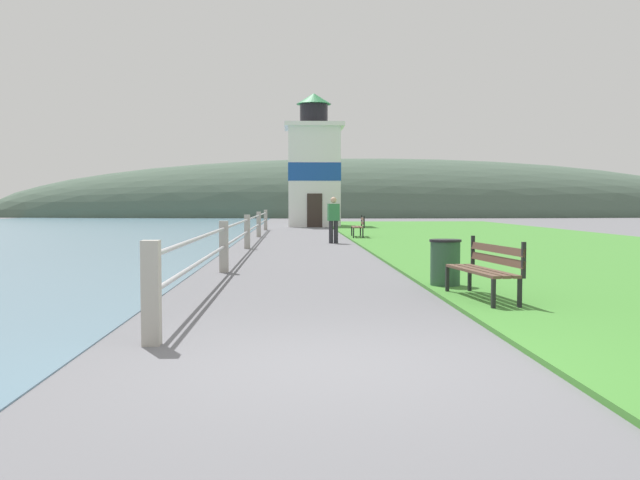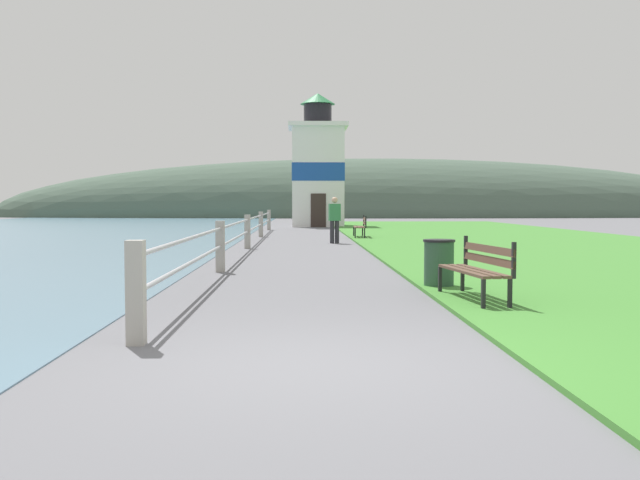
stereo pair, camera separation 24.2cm
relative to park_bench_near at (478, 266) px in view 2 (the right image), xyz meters
name	(u,v)px [view 2 (the right image)]	position (x,y,z in m)	size (l,w,h in m)	color
ground_plane	(312,366)	(-2.48, -3.95, -0.54)	(160.00, 160.00, 0.00)	slate
grass_verge	(526,243)	(5.41, 14.72, -0.51)	(12.00, 56.02, 0.06)	#428433
seawall_railing	(247,228)	(-4.28, 12.42, 0.11)	(0.18, 30.92, 1.08)	#A8A399
park_bench_near	(478,266)	(0.00, 0.00, 0.00)	(0.69, 1.93, 0.94)	brown
park_bench_midway	(361,225)	(-0.11, 18.74, 0.00)	(0.56, 1.94, 0.94)	brown
lighthouse	(318,169)	(-1.53, 33.49, 2.98)	(3.57, 3.57, 8.12)	white
person_strolling	(335,218)	(-1.37, 15.26, 0.36)	(0.44, 0.30, 1.66)	#28282D
trash_bin	(439,264)	(-0.24, 1.70, -0.12)	(0.54, 0.54, 0.84)	#2D5138
distant_hillside	(379,217)	(5.52, 63.39, -0.54)	(80.00, 16.00, 12.00)	#475B4C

